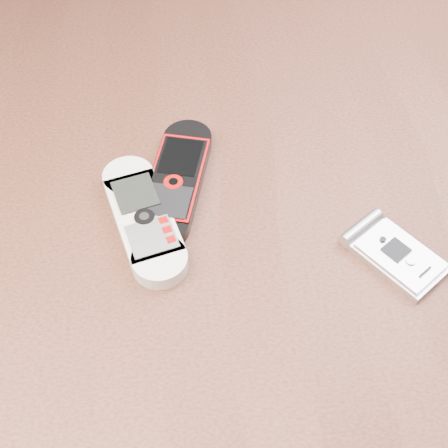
# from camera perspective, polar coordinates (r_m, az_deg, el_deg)

# --- Properties ---
(table) EXTENTS (1.20, 0.80, 0.75)m
(table) POSITION_cam_1_polar(r_m,az_deg,el_deg) (0.66, -0.43, -6.22)
(table) COLOR black
(table) RESTS_ON ground
(nokia_white) EXTENTS (0.09, 0.16, 0.02)m
(nokia_white) POSITION_cam_1_polar(r_m,az_deg,el_deg) (0.58, -7.37, 0.55)
(nokia_white) COLOR white
(nokia_white) RESTS_ON table
(nokia_black_red) EXTENTS (0.09, 0.17, 0.02)m
(nokia_black_red) POSITION_cam_1_polar(r_m,az_deg,el_deg) (0.61, -4.41, 4.03)
(nokia_black_red) COLOR black
(nokia_black_red) RESTS_ON table
(motorola_razr) EXTENTS (0.09, 0.10, 0.01)m
(motorola_razr) POSITION_cam_1_polar(r_m,az_deg,el_deg) (0.57, 15.55, -2.79)
(motorola_razr) COLOR #BBBABF
(motorola_razr) RESTS_ON table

